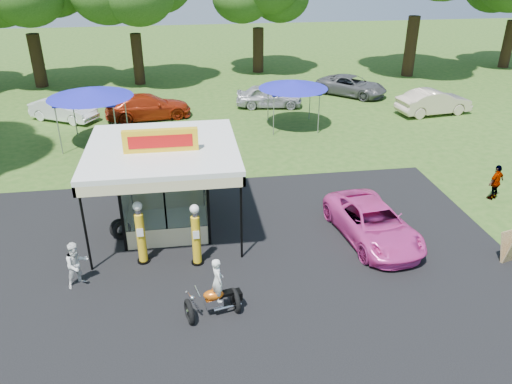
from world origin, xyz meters
TOP-DOWN VIEW (x-y plane):
  - ground at (0.00, 0.00)m, footprint 120.00×120.00m
  - asphalt_apron at (0.00, 2.00)m, footprint 20.00×14.00m
  - gas_station_kiosk at (-2.00, 4.99)m, footprint 5.40×5.40m
  - gas_pump_left at (-2.84, 2.68)m, footprint 0.44×0.44m
  - gas_pump_right at (-1.00, 2.32)m, footprint 0.43×0.43m
  - motorcycle at (-0.55, -0.38)m, footprint 1.76×1.12m
  - spare_tires at (-3.77, 4.45)m, footprint 0.94×0.84m
  - a_frame_sign at (9.66, 0.85)m, footprint 0.67×0.71m
  - kiosk_car at (-2.00, 7.20)m, footprint 2.82×1.13m
  - pink_sedan at (5.50, 3.01)m, footprint 2.82×5.07m
  - spectator_west at (-4.82, 1.69)m, footprint 0.97×0.93m
  - spectator_east_b at (11.85, 5.37)m, footprint 1.00×0.74m
  - bg_car_a at (-8.54, 19.29)m, footprint 4.48×3.43m
  - bg_car_b at (-3.34, 18.91)m, footprint 5.58×3.03m
  - bg_car_c at (4.60, 20.27)m, footprint 4.60×2.35m
  - bg_car_d at (11.03, 22.26)m, footprint 5.27×5.19m
  - bg_car_e at (14.83, 17.15)m, footprint 4.99×2.35m
  - tent_west at (-6.00, 14.85)m, footprint 4.50×4.50m
  - tent_east at (5.28, 16.03)m, footprint 4.05×4.05m

SIDE VIEW (x-z plane):
  - ground at x=0.00m, z-range 0.00..0.00m
  - asphalt_apron at x=0.00m, z-range 0.00..0.04m
  - spare_tires at x=-3.77m, z-range -0.01..0.75m
  - kiosk_car at x=-2.00m, z-range 0.00..0.96m
  - a_frame_sign at x=9.66m, z-range 0.01..1.12m
  - pink_sedan at x=5.50m, z-range 0.00..1.34m
  - bg_car_d at x=11.03m, z-range 0.00..1.41m
  - bg_car_a at x=-8.54m, z-range 0.00..1.42m
  - bg_car_c at x=4.60m, z-range 0.00..1.50m
  - bg_car_b at x=-3.34m, z-range 0.00..1.54m
  - motorcycle at x=-0.55m, z-range -0.22..1.78m
  - spectator_west at x=-4.82m, z-range 0.00..1.58m
  - spectator_east_b at x=11.85m, z-range 0.00..1.58m
  - bg_car_e at x=14.83m, z-range 0.00..1.58m
  - gas_pump_right at x=-1.00m, z-range -0.05..2.26m
  - gas_pump_left at x=-2.84m, z-range -0.05..2.32m
  - gas_station_kiosk at x=-2.00m, z-range -0.31..3.87m
  - tent_east at x=5.28m, z-range 1.15..3.98m
  - tent_west at x=-6.00m, z-range 1.27..4.42m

